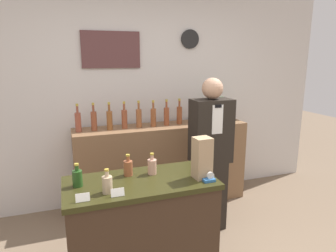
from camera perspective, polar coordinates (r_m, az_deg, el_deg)
The scene contains 23 objects.
back_wall at distance 3.76m, azimuth -6.00°, elevation 5.91°, with size 5.20×0.09×2.70m.
back_shelf at distance 3.76m, azimuth -1.05°, elevation -7.40°, with size 2.11×0.44×1.01m.
display_counter at distance 2.52m, azimuth -5.05°, elevation -19.73°, with size 1.13×0.56×0.90m.
shopkeeper at distance 3.16m, azimuth 8.04°, elevation -5.72°, with size 0.41×0.26×1.62m.
potted_plant at distance 3.88m, azimuth 10.18°, elevation 3.23°, with size 0.22×0.22×0.32m.
paper_bag at distance 2.31m, azimuth 6.52°, elevation -6.05°, with size 0.14×0.13×0.32m.
tape_dispenser at distance 2.30m, azimuth 7.89°, elevation -9.86°, with size 0.09×0.06×0.07m.
price_card_left at distance 2.06m, azimuth -15.95°, elevation -12.96°, with size 0.09×0.02×0.06m.
price_card_right at distance 2.08m, azimuth -9.58°, elevation -12.36°, with size 0.09×0.02×0.06m.
counter_bottle_0 at distance 2.28m, azimuth -16.88°, elevation -9.41°, with size 0.07×0.07×0.17m.
counter_bottle_1 at distance 2.13m, azimuth -11.49°, elevation -10.75°, with size 0.07×0.07×0.17m.
counter_bottle_2 at distance 2.39m, azimuth -7.60°, elevation -7.84°, with size 0.07×0.07×0.17m.
counter_bottle_3 at distance 2.40m, azimuth -3.06°, elevation -7.63°, with size 0.07×0.07×0.17m.
shelf_bottle_0 at distance 3.42m, azimuth -16.76°, elevation 0.83°, with size 0.07×0.07×0.31m.
shelf_bottle_1 at distance 3.45m, azimuth -13.94°, elevation 1.09°, with size 0.07×0.07×0.31m.
shelf_bottle_2 at distance 3.45m, azimuth -11.07°, elevation 1.23°, with size 0.07×0.07×0.31m.
shelf_bottle_3 at distance 3.48m, azimuth -8.30°, elevation 1.44°, with size 0.07×0.07×0.31m.
shelf_bottle_4 at distance 3.52m, azimuth -5.58°, elevation 1.65°, with size 0.07×0.07×0.31m.
shelf_bottle_5 at distance 3.54m, azimuth -2.81°, elevation 1.78°, with size 0.07×0.07×0.31m.
shelf_bottle_6 at distance 3.61m, azimuth -0.28°, elevation 2.00°, with size 0.07×0.07×0.31m.
shelf_bottle_7 at distance 3.68m, azimuth 2.17°, elevation 2.21°, with size 0.07×0.07×0.31m.
shelf_bottle_8 at distance 3.72m, azimuth 4.80°, elevation 2.28°, with size 0.07×0.07×0.31m.
shelf_bottle_9 at distance 3.79m, azimuth 7.19°, elevation 2.42°, with size 0.07×0.07×0.31m.
Camera 1 is at (-0.86, -1.63, 1.81)m, focal length 32.00 mm.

